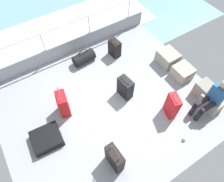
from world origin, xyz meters
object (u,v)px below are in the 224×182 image
at_px(cargo_crate_0, 168,58).
at_px(suitcase_3, 172,106).
at_px(cargo_crate_3, 212,102).
at_px(paper_cup, 185,138).
at_px(cargo_crate_1, 182,72).
at_px(suitcase_1, 63,104).
at_px(suitcase_5, 125,88).
at_px(suitcase_0, 47,138).
at_px(suitcase_4, 115,48).
at_px(cargo_crate_2, 207,93).
at_px(suitcase_2, 115,158).
at_px(duffel_bag, 84,58).
at_px(passenger_seated, 213,98).

xyz_separation_m(cargo_crate_0, suitcase_3, (1.29, -1.03, 0.14)).
height_order(cargo_crate_0, cargo_crate_3, cargo_crate_0).
bearing_deg(suitcase_3, paper_cup, -12.62).
distance_m(cargo_crate_1, paper_cup, 1.84).
relative_size(cargo_crate_1, suitcase_1, 0.62).
bearing_deg(suitcase_5, suitcase_0, -87.34).
height_order(cargo_crate_0, suitcase_0, cargo_crate_0).
relative_size(suitcase_4, suitcase_5, 0.96).
xyz_separation_m(cargo_crate_1, suitcase_1, (-0.72, -3.16, 0.16)).
xyz_separation_m(suitcase_0, suitcase_3, (0.93, 2.79, 0.24)).
height_order(suitcase_3, paper_cup, suitcase_3).
xyz_separation_m(cargo_crate_1, paper_cup, (1.40, -1.20, -0.13)).
height_order(cargo_crate_2, suitcase_5, suitcase_5).
height_order(suitcase_1, suitcase_2, suitcase_2).
bearing_deg(suitcase_0, cargo_crate_0, 95.37).
height_order(cargo_crate_0, suitcase_2, suitcase_2).
height_order(cargo_crate_0, duffel_bag, duffel_bag).
bearing_deg(suitcase_1, cargo_crate_0, 87.98).
xyz_separation_m(suitcase_3, duffel_bag, (-2.60, -0.97, -0.17)).
height_order(cargo_crate_2, paper_cup, cargo_crate_2).
relative_size(suitcase_1, suitcase_3, 1.07).
height_order(suitcase_2, suitcase_4, suitcase_2).
bearing_deg(suitcase_5, suitcase_3, 30.70).
bearing_deg(suitcase_4, duffel_bag, -104.26).
bearing_deg(passenger_seated, suitcase_2, -92.24).
distance_m(cargo_crate_2, suitcase_3, 1.09).
height_order(suitcase_0, suitcase_1, suitcase_1).
height_order(cargo_crate_3, passenger_seated, passenger_seated).
distance_m(cargo_crate_3, duffel_bag, 3.57).
relative_size(suitcase_2, suitcase_4, 1.30).
xyz_separation_m(passenger_seated, suitcase_1, (-1.80, -2.92, -0.21)).
relative_size(suitcase_0, suitcase_4, 1.03).
distance_m(suitcase_2, suitcase_5, 1.77).
height_order(passenger_seated, suitcase_5, passenger_seated).
bearing_deg(cargo_crate_0, duffel_bag, -123.25).
relative_size(cargo_crate_1, cargo_crate_2, 0.82).
distance_m(cargo_crate_3, paper_cup, 1.18).
height_order(cargo_crate_1, suitcase_5, suitcase_5).
bearing_deg(suitcase_3, cargo_crate_1, 123.31).
bearing_deg(suitcase_4, passenger_seated, 17.30).
xyz_separation_m(suitcase_1, paper_cup, (2.11, 1.96, -0.29)).
xyz_separation_m(passenger_seated, suitcase_4, (-2.77, -0.86, -0.29)).
bearing_deg(suitcase_3, duffel_bag, -159.62).
distance_m(suitcase_3, paper_cup, 0.78).
bearing_deg(suitcase_0, suitcase_1, 125.26).
xyz_separation_m(suitcase_2, suitcase_4, (-2.67, 1.71, -0.07)).
height_order(passenger_seated, suitcase_1, passenger_seated).
height_order(suitcase_2, suitcase_5, suitcase_2).
distance_m(suitcase_2, duffel_bag, 3.01).
distance_m(cargo_crate_1, suitcase_2, 2.99).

